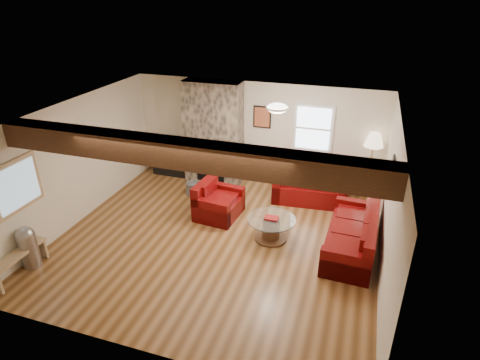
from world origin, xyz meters
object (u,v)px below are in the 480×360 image
at_px(sofa_three, 352,232).
at_px(coffee_table, 271,229).
at_px(loveseat, 311,182).
at_px(television, 172,148).
at_px(floor_lamp, 374,144).
at_px(armchair_red, 219,200).
at_px(tv_cabinet, 173,165).

height_order(sofa_three, coffee_table, sofa_three).
bearing_deg(loveseat, television, 170.42).
height_order(coffee_table, floor_lamp, floor_lamp).
xyz_separation_m(sofa_three, armchair_red, (-2.76, 0.41, -0.01)).
bearing_deg(tv_cabinet, loveseat, -4.75).
height_order(television, floor_lamp, floor_lamp).
distance_m(armchair_red, coffee_table, 1.38).
distance_m(coffee_table, tv_cabinet, 3.82).
height_order(sofa_three, armchair_red, sofa_three).
relative_size(sofa_three, floor_lamp, 1.23).
xyz_separation_m(armchair_red, floor_lamp, (2.96, 1.65, 1.01)).
bearing_deg(television, loveseat, -4.75).
bearing_deg(coffee_table, tv_cabinet, 145.69).
distance_m(sofa_three, television, 5.08).
distance_m(armchair_red, floor_lamp, 3.54).
bearing_deg(television, sofa_three, -23.73).
relative_size(coffee_table, television, 1.18).
xyz_separation_m(sofa_three, loveseat, (-1.03, 1.74, 0.05)).
bearing_deg(armchair_red, tv_cabinet, 54.33).
relative_size(sofa_three, loveseat, 1.23).
relative_size(loveseat, armchair_red, 1.74).
height_order(armchair_red, floor_lamp, floor_lamp).
xyz_separation_m(loveseat, television, (-3.61, 0.30, 0.28)).
relative_size(sofa_three, coffee_table, 2.14).
xyz_separation_m(loveseat, armchair_red, (-1.73, -1.33, -0.05)).
relative_size(loveseat, floor_lamp, 1.00).
relative_size(armchair_red, television, 1.19).
bearing_deg(floor_lamp, tv_cabinet, -179.76).
height_order(armchair_red, coffee_table, armchair_red).
xyz_separation_m(sofa_three, floor_lamp, (0.20, 2.06, 1.01)).
bearing_deg(loveseat, floor_lamp, 9.70).
xyz_separation_m(tv_cabinet, floor_lamp, (4.85, 0.02, 1.15)).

